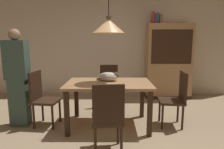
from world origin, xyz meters
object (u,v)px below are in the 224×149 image
(dining_table, at_px, (109,88))
(hutch_bookcase, at_px, (168,63))
(chair_right_side, at_px, (176,97))
(chair_left_side, at_px, (42,96))
(pendant_lamp, at_px, (109,26))
(person_standing, at_px, (18,78))
(book_green_slim, at_px, (158,18))
(cat_sleeping, at_px, (109,77))
(chair_near_front, at_px, (108,116))
(book_blue_wide, at_px, (155,19))
(chair_far_back, at_px, (109,85))
(book_red_tall, at_px, (153,18))
(book_brown_thick, at_px, (160,19))

(dining_table, distance_m, hutch_bookcase, 2.30)
(dining_table, height_order, hutch_bookcase, hutch_bookcase)
(chair_right_side, bearing_deg, hutch_bookcase, 78.96)
(dining_table, relative_size, chair_left_side, 1.51)
(chair_right_side, distance_m, pendant_lamp, 1.61)
(pendant_lamp, bearing_deg, person_standing, 179.74)
(book_green_slim, bearing_deg, person_standing, -146.79)
(hutch_bookcase, bearing_deg, person_standing, -149.63)
(cat_sleeping, bearing_deg, chair_near_front, -89.69)
(hutch_bookcase, bearing_deg, chair_near_front, -119.08)
(chair_right_side, relative_size, pendant_lamp, 0.72)
(chair_near_front, distance_m, cat_sleeping, 1.06)
(pendant_lamp, height_order, book_blue_wide, pendant_lamp)
(person_standing, bearing_deg, chair_near_front, -30.24)
(chair_right_side, bearing_deg, book_green_slim, 88.92)
(chair_far_back, height_order, chair_right_side, same)
(chair_near_front, bearing_deg, chair_far_back, 90.50)
(dining_table, xyz_separation_m, chair_left_side, (-1.13, 0.01, -0.14))
(chair_left_side, xyz_separation_m, book_red_tall, (2.17, 1.75, 1.48))
(hutch_bookcase, bearing_deg, book_brown_thick, 179.66)
(chair_near_front, xyz_separation_m, hutch_bookcase, (1.46, 2.63, 0.38))
(chair_right_side, relative_size, book_green_slim, 3.58)
(dining_table, height_order, chair_near_front, chair_near_front)
(book_blue_wide, xyz_separation_m, book_green_slim, (0.06, 0.00, 0.01))
(chair_far_back, relative_size, book_green_slim, 3.58)
(book_blue_wide, bearing_deg, book_brown_thick, 0.00)
(dining_table, distance_m, chair_far_back, 0.89)
(chair_near_front, distance_m, hutch_bookcase, 3.03)
(chair_left_side, bearing_deg, pendant_lamp, -0.41)
(book_red_tall, relative_size, book_brown_thick, 1.17)
(book_red_tall, bearing_deg, person_standing, -145.57)
(chair_right_side, distance_m, cat_sleeping, 1.18)
(chair_far_back, xyz_separation_m, person_standing, (-1.50, -0.87, 0.30))
(chair_near_front, distance_m, book_green_slim, 3.23)
(book_green_slim, bearing_deg, book_red_tall, 180.00)
(book_green_slim, relative_size, book_brown_thick, 1.08)
(cat_sleeping, xyz_separation_m, book_blue_wide, (1.10, 1.63, 1.14))
(book_blue_wide, relative_size, book_brown_thick, 1.00)
(chair_right_side, height_order, book_brown_thick, book_brown_thick)
(chair_right_side, height_order, cat_sleeping, chair_right_side)
(dining_table, bearing_deg, chair_right_side, -0.35)
(dining_table, bearing_deg, person_standing, 179.74)
(book_red_tall, xyz_separation_m, book_brown_thick, (0.18, 0.00, -0.03))
(dining_table, relative_size, chair_right_side, 1.51)
(dining_table, height_order, cat_sleeping, cat_sleeping)
(chair_left_side, relative_size, cat_sleeping, 2.34)
(pendant_lamp, bearing_deg, chair_right_side, -0.35)
(cat_sleeping, relative_size, pendant_lamp, 0.31)
(book_blue_wide, bearing_deg, book_green_slim, 0.00)
(book_red_tall, height_order, book_blue_wide, book_red_tall)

